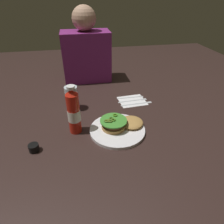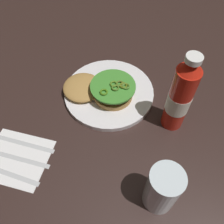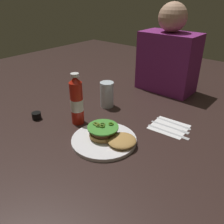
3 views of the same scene
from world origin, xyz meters
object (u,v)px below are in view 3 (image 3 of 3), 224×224
object	(u,v)px
napkin	(169,127)
spoon_utensil	(178,124)
dinner_plate	(104,140)
water_glass	(107,94)
burger_sandwich	(110,134)
diner_person	(168,56)
fork_utensil	(173,127)
butter_knife	(170,132)
condiment_cup	(37,116)
ketchup_bottle	(77,101)

from	to	relation	value
napkin	spoon_utensil	bearing A→B (deg)	60.50
dinner_plate	water_glass	xyz separation A→B (m)	(-0.22, 0.27, 0.06)
dinner_plate	spoon_utensil	xyz separation A→B (m)	(0.18, 0.33, -0.00)
burger_sandwich	spoon_utensil	size ratio (longest dim) A/B	1.24
water_glass	spoon_utensil	xyz separation A→B (m)	(0.40, 0.06, -0.06)
diner_person	fork_utensil	bearing A→B (deg)	-56.63
butter_knife	spoon_utensil	distance (m)	0.09
water_glass	butter_knife	xyz separation A→B (m)	(0.40, -0.02, -0.06)
fork_utensil	dinner_plate	bearing A→B (deg)	-121.31
water_glass	condiment_cup	size ratio (longest dim) A/B	3.07
water_glass	diner_person	bearing A→B (deg)	73.59
dinner_plate	burger_sandwich	distance (m)	0.04
fork_utensil	spoon_utensil	xyz separation A→B (m)	(0.01, 0.04, 0.00)
water_glass	spoon_utensil	distance (m)	0.41
butter_knife	fork_utensil	world-z (taller)	same
water_glass	butter_knife	distance (m)	0.41
ketchup_bottle	fork_utensil	bearing A→B (deg)	33.11
burger_sandwich	fork_utensil	distance (m)	0.31
water_glass	fork_utensil	distance (m)	0.40
spoon_utensil	water_glass	bearing A→B (deg)	-170.80
water_glass	dinner_plate	bearing A→B (deg)	-50.85
ketchup_bottle	fork_utensil	size ratio (longest dim) A/B	1.32
water_glass	fork_utensil	world-z (taller)	water_glass
dinner_plate	burger_sandwich	world-z (taller)	burger_sandwich
burger_sandwich	fork_utensil	size ratio (longest dim) A/B	1.17
dinner_plate	napkin	world-z (taller)	dinner_plate
condiment_cup	fork_utensil	world-z (taller)	condiment_cup
dinner_plate	spoon_utensil	size ratio (longest dim) A/B	1.55
burger_sandwich	water_glass	world-z (taller)	water_glass
ketchup_bottle	butter_knife	size ratio (longest dim) A/B	1.24
ketchup_bottle	diner_person	bearing A→B (deg)	80.09
condiment_cup	diner_person	bearing A→B (deg)	68.56
ketchup_bottle	condiment_cup	distance (m)	0.24
water_glass	condiment_cup	distance (m)	0.38
napkin	spoon_utensil	world-z (taller)	spoon_utensil
water_glass	diner_person	size ratio (longest dim) A/B	0.27
burger_sandwich	dinner_plate	bearing A→B (deg)	-135.65
butter_knife	napkin	bearing A→B (deg)	124.43
dinner_plate	ketchup_bottle	size ratio (longest dim) A/B	1.11
dinner_plate	napkin	bearing A→B (deg)	61.40
burger_sandwich	napkin	distance (m)	0.30
burger_sandwich	ketchup_bottle	distance (m)	0.24
ketchup_bottle	napkin	size ratio (longest dim) A/B	1.53
dinner_plate	condiment_cup	size ratio (longest dim) A/B	6.09
fork_utensil	spoon_utensil	distance (m)	0.04
burger_sandwich	spoon_utensil	world-z (taller)	burger_sandwich
diner_person	napkin	bearing A→B (deg)	-58.61
butter_knife	spoon_utensil	xyz separation A→B (m)	(-0.00, 0.09, 0.00)
napkin	diner_person	bearing A→B (deg)	121.39
dinner_plate	ketchup_bottle	bearing A→B (deg)	169.02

